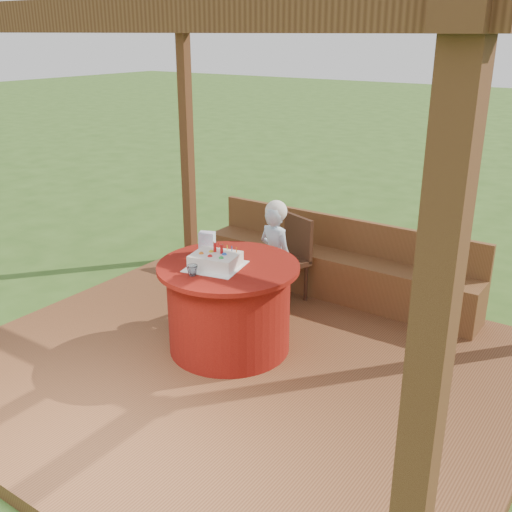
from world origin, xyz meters
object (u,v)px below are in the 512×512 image
at_px(bench, 336,270).
at_px(drinking_glass, 192,270).
at_px(chair, 289,255).
at_px(gift_bag, 207,243).
at_px(birthday_cake, 215,260).
at_px(table, 229,306).
at_px(elderly_woman, 276,255).

relative_size(bench, drinking_glass, 32.56).
bearing_deg(chair, gift_bag, -99.62).
height_order(bench, birthday_cake, birthday_cake).
relative_size(table, birthday_cake, 2.34).
bearing_deg(chair, table, -83.57).
relative_size(bench, chair, 3.48).
distance_m(table, drinking_glass, 0.56).
xyz_separation_m(table, drinking_glass, (-0.09, -0.35, 0.43)).
distance_m(chair, birthday_cake, 1.36).
bearing_deg(elderly_woman, gift_bag, -106.88).
height_order(gift_bag, drinking_glass, gift_bag).
height_order(bench, drinking_glass, drinking_glass).
xyz_separation_m(bench, elderly_woman, (-0.31, -0.68, 0.31)).
bearing_deg(elderly_woman, birthday_cake, -87.91).
bearing_deg(table, birthday_cake, -119.27).
bearing_deg(gift_bag, drinking_glass, -86.76).
bearing_deg(bench, chair, -135.92).
bearing_deg(bench, elderly_woman, -114.84).
bearing_deg(elderly_woman, bench, 65.16).
relative_size(birthday_cake, drinking_glass, 5.55).
bearing_deg(drinking_glass, chair, 91.64).
bearing_deg(drinking_glass, elderly_woman, 90.00).
height_order(table, chair, chair).
xyz_separation_m(bench, drinking_glass, (-0.31, -1.90, 0.56)).
bearing_deg(table, chair, 96.43).
xyz_separation_m(elderly_woman, gift_bag, (-0.23, -0.75, 0.30)).
distance_m(table, birthday_cake, 0.46).
bearing_deg(birthday_cake, bench, 80.39).
bearing_deg(gift_bag, chair, 57.72).
bearing_deg(elderly_woman, chair, 97.64).
relative_size(elderly_woman, birthday_cake, 2.20).
bearing_deg(table, drinking_glass, -104.51).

